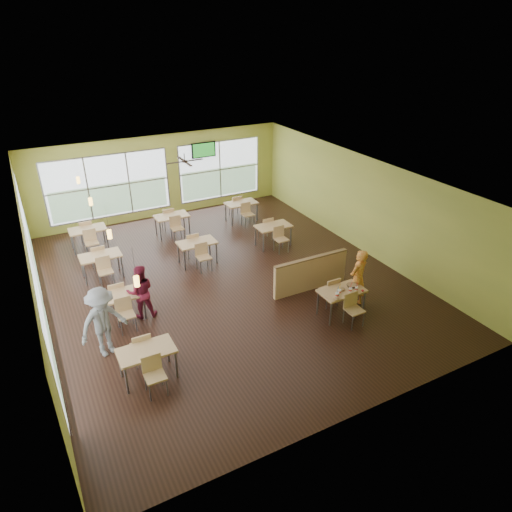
{
  "coord_description": "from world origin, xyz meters",
  "views": [
    {
      "loc": [
        -4.72,
        -10.92,
        7.02
      ],
      "look_at": [
        0.5,
        -1.01,
        1.2
      ],
      "focal_mm": 32.0,
      "sensor_mm": 36.0,
      "label": 1
    }
  ],
  "objects_px": {
    "man_plaid": "(358,279)",
    "half_wall_divider": "(311,273)",
    "main_table": "(342,294)",
    "food_basket": "(352,285)"
  },
  "relations": [
    {
      "from": "main_table",
      "to": "half_wall_divider",
      "type": "bearing_deg",
      "value": 90.0
    },
    {
      "from": "half_wall_divider",
      "to": "man_plaid",
      "type": "relative_size",
      "value": 1.42
    },
    {
      "from": "main_table",
      "to": "half_wall_divider",
      "type": "height_order",
      "value": "half_wall_divider"
    },
    {
      "from": "man_plaid",
      "to": "half_wall_divider",
      "type": "bearing_deg",
      "value": -81.64
    },
    {
      "from": "half_wall_divider",
      "to": "food_basket",
      "type": "bearing_deg",
      "value": -76.79
    },
    {
      "from": "man_plaid",
      "to": "food_basket",
      "type": "bearing_deg",
      "value": 4.85
    },
    {
      "from": "main_table",
      "to": "man_plaid",
      "type": "bearing_deg",
      "value": 13.37
    },
    {
      "from": "main_table",
      "to": "man_plaid",
      "type": "relative_size",
      "value": 0.9
    },
    {
      "from": "main_table",
      "to": "food_basket",
      "type": "relative_size",
      "value": 5.55
    },
    {
      "from": "main_table",
      "to": "half_wall_divider",
      "type": "relative_size",
      "value": 0.63
    }
  ]
}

